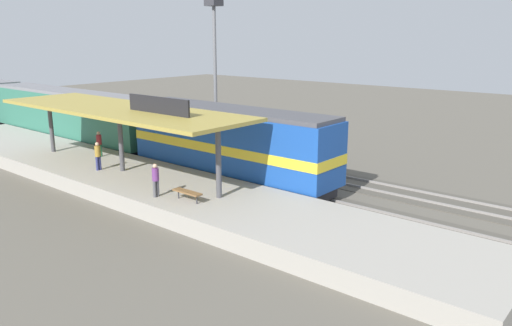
# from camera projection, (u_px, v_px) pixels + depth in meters

# --- Properties ---
(ground_plane) EXTENTS (120.00, 120.00, 0.00)m
(ground_plane) POSITION_uv_depth(u_px,v_px,m) (202.00, 164.00, 35.20)
(ground_plane) COLOR #5B564C
(track_near) EXTENTS (3.20, 110.00, 0.16)m
(track_near) POSITION_uv_depth(u_px,v_px,m) (181.00, 169.00, 33.70)
(track_near) COLOR #4E4941
(track_near) RESTS_ON ground
(track_far) EXTENTS (3.20, 110.00, 0.16)m
(track_far) POSITION_uv_depth(u_px,v_px,m) (228.00, 157.00, 37.12)
(track_far) COLOR #4E4941
(track_far) RESTS_ON ground
(platform) EXTENTS (6.00, 44.00, 0.90)m
(platform) POSITION_uv_depth(u_px,v_px,m) (123.00, 178.00, 30.17)
(platform) COLOR #9E998E
(platform) RESTS_ON ground
(station_canopy) EXTENTS (5.20, 18.00, 4.70)m
(station_canopy) POSITION_uv_depth(u_px,v_px,m) (120.00, 110.00, 29.11)
(station_canopy) COLOR #47474C
(station_canopy) RESTS_ON platform
(platform_bench) EXTENTS (0.44, 1.70, 0.50)m
(platform_bench) POSITION_uv_depth(u_px,v_px,m) (187.00, 192.00, 24.44)
(platform_bench) COLOR #333338
(platform_bench) RESTS_ON platform
(locomotive) EXTENTS (2.93, 14.43, 4.44)m
(locomotive) POSITION_uv_depth(u_px,v_px,m) (230.00, 144.00, 30.31)
(locomotive) COLOR #28282D
(locomotive) RESTS_ON track_near
(passenger_carriage_front) EXTENTS (2.90, 20.00, 4.24)m
(passenger_carriage_front) POSITION_uv_depth(u_px,v_px,m) (70.00, 116.00, 41.50)
(passenger_carriage_front) COLOR #28282D
(passenger_carriage_front) RESTS_ON track_near
(freight_car) EXTENTS (2.80, 12.00, 3.54)m
(freight_car) POSITION_uv_depth(u_px,v_px,m) (233.00, 132.00, 36.27)
(freight_car) COLOR #28282D
(freight_car) RESTS_ON track_far
(light_mast) EXTENTS (1.10, 1.10, 11.70)m
(light_mast) POSITION_uv_depth(u_px,v_px,m) (214.00, 40.00, 40.09)
(light_mast) COLOR slate
(light_mast) RESTS_ON ground
(person_waiting) EXTENTS (0.34, 0.34, 1.71)m
(person_waiting) POSITION_uv_depth(u_px,v_px,m) (156.00, 178.00, 24.98)
(person_waiting) COLOR #4C4C51
(person_waiting) RESTS_ON platform
(person_walking) EXTENTS (0.34, 0.34, 1.71)m
(person_walking) POSITION_uv_depth(u_px,v_px,m) (99.00, 143.00, 33.29)
(person_walking) COLOR #23603D
(person_walking) RESTS_ON platform
(person_boarding) EXTENTS (0.34, 0.34, 1.71)m
(person_boarding) POSITION_uv_depth(u_px,v_px,m) (98.00, 155.00, 29.98)
(person_boarding) COLOR navy
(person_boarding) RESTS_ON platform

